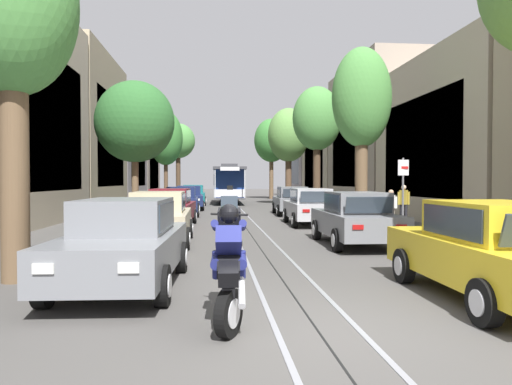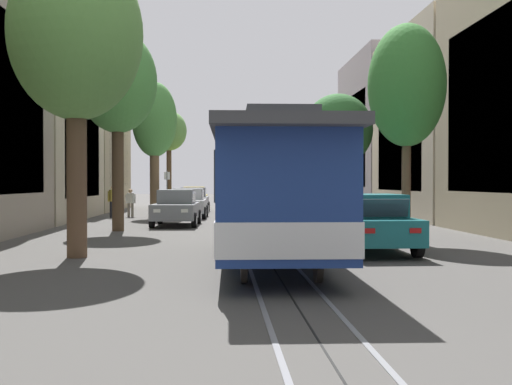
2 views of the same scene
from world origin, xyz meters
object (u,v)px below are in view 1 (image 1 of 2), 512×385
at_px(parked_car_silver_mid_right, 310,206).
at_px(pedestrian_on_left_pavement, 404,202).
at_px(parked_car_maroon_mid_left, 170,207).
at_px(parked_car_beige_second_left, 159,217).
at_px(parked_car_navy_fifth_left, 189,198).
at_px(street_tree_kerb_left_fourth, 178,142).
at_px(parked_car_grey_near_left, 124,243).
at_px(cable_car_trolley, 229,184).
at_px(street_tree_kerb_right_fourth, 288,136).
at_px(street_tree_kerb_right_far, 271,141).
at_px(street_tree_kerb_right_mid, 317,120).
at_px(parked_car_navy_fourth_left, 181,201).
at_px(street_tree_kerb_left_second, 135,122).
at_px(parked_car_grey_fourth_right, 292,201).
at_px(parked_car_grey_second_right, 355,218).
at_px(motorcycle_with_rider, 229,258).
at_px(street_tree_kerb_left_near, 13,13).
at_px(pedestrian_on_right_pavement, 391,206).
at_px(street_sign_post, 403,190).
at_px(parked_car_yellow_near_right, 492,251).
at_px(street_tree_kerb_left_mid, 166,139).
at_px(parked_car_teal_sixth_left, 193,195).
at_px(street_tree_kerb_right_second, 362,101).

xyz_separation_m(parked_car_silver_mid_right, pedestrian_on_left_pavement, (4.06, -0.29, 0.18)).
bearing_deg(parked_car_maroon_mid_left, parked_car_beige_second_left, -88.50).
distance_m(parked_car_beige_second_left, parked_car_navy_fifth_left, 16.86).
bearing_deg(street_tree_kerb_left_fourth, parked_car_silver_mid_right, -74.18).
xyz_separation_m(parked_car_maroon_mid_left, street_tree_kerb_left_fourth, (-1.67, 27.21, 4.97)).
height_order(parked_car_grey_near_left, cable_car_trolley, cable_car_trolley).
relative_size(street_tree_kerb_right_fourth, street_tree_kerb_right_far, 0.92).
bearing_deg(cable_car_trolley, pedestrian_on_left_pavement, -71.19).
xyz_separation_m(street_tree_kerb_right_mid, street_tree_kerb_right_fourth, (-0.38, 8.80, -0.15)).
relative_size(parked_car_navy_fourth_left, street_tree_kerb_left_second, 0.68).
bearing_deg(parked_car_beige_second_left, parked_car_navy_fifth_left, 89.87).
bearing_deg(parked_car_grey_fourth_right, parked_car_grey_near_left, -108.96).
relative_size(parked_car_navy_fifth_left, parked_car_grey_fourth_right, 1.00).
bearing_deg(parked_car_beige_second_left, parked_car_grey_second_right, -8.20).
relative_size(parked_car_grey_fourth_right, street_tree_kerb_right_fourth, 0.56).
xyz_separation_m(parked_car_grey_second_right, motorcycle_with_rider, (-3.99, -7.34, 0.09)).
bearing_deg(parked_car_silver_mid_right, street_tree_kerb_left_near, -126.35).
relative_size(parked_car_navy_fourth_left, parked_car_silver_mid_right, 1.00).
xyz_separation_m(parked_car_navy_fourth_left, pedestrian_on_right_pavement, (9.16, -6.91, 0.07)).
height_order(parked_car_grey_near_left, parked_car_maroon_mid_left, same).
bearing_deg(parked_car_navy_fourth_left, street_tree_kerb_right_mid, 20.63).
distance_m(parked_car_grey_second_right, pedestrian_on_right_pavement, 6.32).
xyz_separation_m(parked_car_maroon_mid_left, motorcycle_with_rider, (2.00, -13.57, 0.09)).
bearing_deg(street_sign_post, parked_car_grey_second_right, -164.45).
xyz_separation_m(parked_car_grey_second_right, parked_car_silver_mid_right, (-0.01, 6.43, 0.00)).
relative_size(parked_car_yellow_near_right, street_tree_kerb_right_far, 0.51).
bearing_deg(street_tree_kerb_right_mid, street_tree_kerb_left_mid, 152.28).
height_order(parked_car_yellow_near_right, cable_car_trolley, cable_car_trolley).
bearing_deg(street_tree_kerb_left_second, parked_car_silver_mid_right, -12.86).
bearing_deg(parked_car_grey_second_right, parked_car_maroon_mid_left, 133.90).
distance_m(parked_car_teal_sixth_left, street_tree_kerb_right_second, 20.18).
relative_size(parked_car_grey_near_left, pedestrian_on_right_pavement, 2.86).
height_order(parked_car_grey_near_left, parked_car_silver_mid_right, same).
bearing_deg(pedestrian_on_left_pavement, parked_car_navy_fifth_left, 130.47).
height_order(cable_car_trolley, pedestrian_on_right_pavement, cable_car_trolley).
bearing_deg(parked_car_yellow_near_right, parked_car_maroon_mid_left, 116.05).
height_order(pedestrian_on_left_pavement, pedestrian_on_right_pavement, pedestrian_on_left_pavement).
distance_m(parked_car_teal_sixth_left, street_tree_kerb_left_second, 15.90).
distance_m(cable_car_trolley, motorcycle_with_rider, 33.85).
xyz_separation_m(parked_car_teal_sixth_left, street_tree_kerb_left_second, (-1.99, -15.32, 3.78)).
height_order(parked_car_yellow_near_right, street_tree_kerb_right_fourth, street_tree_kerb_right_fourth).
bearing_deg(street_tree_kerb_left_mid, parked_car_grey_second_right, -69.80).
relative_size(parked_car_grey_second_right, street_tree_kerb_right_mid, 0.56).
distance_m(street_tree_kerb_right_second, cable_car_trolley, 21.93).
bearing_deg(parked_car_grey_second_right, parked_car_teal_sixth_left, 103.75).
height_order(parked_car_grey_near_left, street_tree_kerb_left_second, street_tree_kerb_left_second).
bearing_deg(street_tree_kerb_right_second, parked_car_navy_fifth_left, 122.06).
bearing_deg(parked_car_teal_sixth_left, parked_car_grey_second_right, -76.25).
distance_m(parked_car_navy_fourth_left, street_tree_kerb_right_mid, 10.08).
distance_m(parked_car_grey_second_right, street_sign_post, 1.90).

